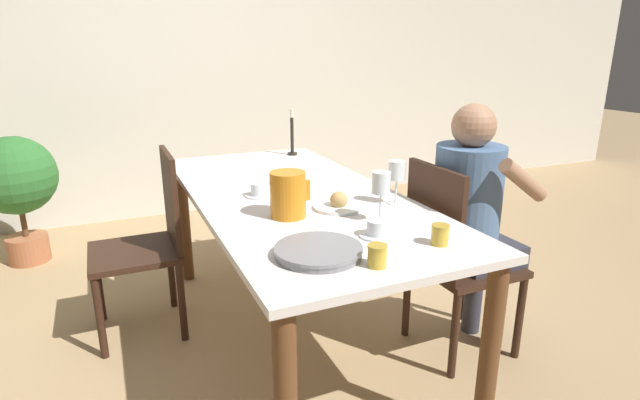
% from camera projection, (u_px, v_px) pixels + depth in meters
% --- Properties ---
extents(ground_plane, '(20.00, 20.00, 0.00)m').
position_uv_depth(ground_plane, '(297.00, 338.00, 2.51)').
color(ground_plane, tan).
extents(wall_back, '(10.00, 0.06, 2.60)m').
position_uv_depth(wall_back, '(194.00, 59.00, 4.13)').
color(wall_back, beige).
rests_on(wall_back, ground_plane).
extents(dining_table, '(0.88, 1.93, 0.76)m').
position_uv_depth(dining_table, '(295.00, 214.00, 2.31)').
color(dining_table, silver).
rests_on(dining_table, ground_plane).
extents(chair_person_side, '(0.42, 0.42, 0.92)m').
position_uv_depth(chair_person_side, '(453.00, 256.00, 2.27)').
color(chair_person_side, '#331E14').
rests_on(chair_person_side, ground_plane).
extents(chair_opposite, '(0.42, 0.42, 0.92)m').
position_uv_depth(chair_opposite, '(149.00, 240.00, 2.47)').
color(chair_opposite, '#331E14').
rests_on(chair_opposite, ground_plane).
extents(person_seated, '(0.39, 0.41, 1.17)m').
position_uv_depth(person_seated, '(472.00, 211.00, 2.25)').
color(person_seated, '#33333D').
rests_on(person_seated, ground_plane).
extents(red_pitcher, '(0.16, 0.14, 0.18)m').
position_uv_depth(red_pitcher, '(288.00, 194.00, 1.95)').
color(red_pitcher, orange).
rests_on(red_pitcher, dining_table).
extents(wine_glass_water, '(0.07, 0.07, 0.19)m').
position_uv_depth(wine_glass_water, '(397.00, 172.00, 2.09)').
color(wine_glass_water, white).
rests_on(wine_glass_water, dining_table).
extents(wine_glass_juice, '(0.07, 0.07, 0.20)m').
position_uv_depth(wine_glass_juice, '(381.00, 186.00, 1.88)').
color(wine_glass_juice, white).
rests_on(wine_glass_juice, dining_table).
extents(teacup_near_person, '(0.13, 0.13, 0.06)m').
position_uv_depth(teacup_near_person, '(377.00, 229.00, 1.76)').
color(teacup_near_person, silver).
rests_on(teacup_near_person, dining_table).
extents(teacup_across, '(0.13, 0.13, 0.06)m').
position_uv_depth(teacup_across, '(259.00, 191.00, 2.23)').
color(teacup_across, silver).
rests_on(teacup_across, dining_table).
extents(serving_tray, '(0.29, 0.29, 0.03)m').
position_uv_depth(serving_tray, '(318.00, 251.00, 1.60)').
color(serving_tray, gray).
rests_on(serving_tray, dining_table).
extents(bread_plate, '(0.21, 0.21, 0.07)m').
position_uv_depth(bread_plate, '(339.00, 204.00, 2.07)').
color(bread_plate, silver).
rests_on(bread_plate, dining_table).
extents(jam_jar_amber, '(0.06, 0.06, 0.07)m').
position_uv_depth(jam_jar_amber, '(440.00, 234.00, 1.68)').
color(jam_jar_amber, gold).
rests_on(jam_jar_amber, dining_table).
extents(jam_jar_red, '(0.06, 0.06, 0.07)m').
position_uv_depth(jam_jar_red, '(377.00, 255.00, 1.51)').
color(jam_jar_red, gold).
rests_on(jam_jar_red, dining_table).
extents(candlestick_tall, '(0.06, 0.06, 0.28)m').
position_uv_depth(candlestick_tall, '(292.00, 138.00, 3.06)').
color(candlestick_tall, black).
rests_on(candlestick_tall, dining_table).
extents(potted_plant, '(0.51, 0.51, 0.86)m').
position_uv_depth(potted_plant, '(16.00, 182.00, 3.24)').
color(potted_plant, '#A8603D').
rests_on(potted_plant, ground_plane).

